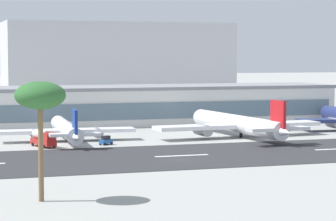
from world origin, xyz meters
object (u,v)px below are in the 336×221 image
(service_baggage_tug_1, at_px, (106,140))
(palm_tree_0, at_px, (40,97))
(airliner_navy_tail_gate_1, at_px, (67,130))
(distant_hotel_block, at_px, (118,63))
(terminal_building, at_px, (108,105))
(service_fuel_truck_0, at_px, (43,138))
(airliner_red_tail_gate_2, at_px, (241,125))

(service_baggage_tug_1, height_order, palm_tree_0, palm_tree_0)
(airliner_navy_tail_gate_1, height_order, service_baggage_tug_1, airliner_navy_tail_gate_1)
(distant_hotel_block, distance_m, airliner_navy_tail_gate_1, 153.12)
(terminal_building, relative_size, palm_tree_0, 8.20)
(terminal_building, height_order, service_fuel_truck_0, terminal_building)
(airliner_navy_tail_gate_1, relative_size, palm_tree_0, 2.47)
(terminal_building, relative_size, distant_hotel_block, 1.44)
(distant_hotel_block, relative_size, service_baggage_tug_1, 28.30)
(service_fuel_truck_0, bearing_deg, terminal_building, 132.54)
(airliner_navy_tail_gate_1, bearing_deg, airliner_red_tail_gate_2, -92.84)
(terminal_building, xyz_separation_m, airliner_navy_tail_gate_1, (-20.65, -42.01, -3.07))
(terminal_building, bearing_deg, airliner_navy_tail_gate_1, -116.17)
(distant_hotel_block, bearing_deg, service_fuel_truck_0, -110.27)
(airliner_navy_tail_gate_1, relative_size, service_baggage_tug_1, 12.33)
(terminal_building, bearing_deg, service_baggage_tug_1, -104.01)
(airliner_navy_tail_gate_1, bearing_deg, distant_hotel_block, -15.38)
(service_baggage_tug_1, bearing_deg, palm_tree_0, -141.13)
(terminal_building, xyz_separation_m, service_fuel_truck_0, (-27.92, -51.42, -3.97))
(palm_tree_0, bearing_deg, service_fuel_truck_0, 81.25)
(service_baggage_tug_1, bearing_deg, service_fuel_truck_0, 148.58)
(terminal_building, xyz_separation_m, distant_hotel_block, (28.80, 102.12, 12.03))
(terminal_building, height_order, service_baggage_tug_1, terminal_building)
(terminal_building, height_order, airliner_red_tail_gate_2, terminal_building)
(service_fuel_truck_0, relative_size, palm_tree_0, 0.50)
(terminal_building, height_order, palm_tree_0, palm_tree_0)
(service_fuel_truck_0, height_order, palm_tree_0, palm_tree_0)
(terminal_building, bearing_deg, service_fuel_truck_0, -118.50)
(distant_hotel_block, height_order, palm_tree_0, distant_hotel_block)
(distant_hotel_block, xyz_separation_m, service_baggage_tug_1, (-41.70, -153.84, -16.98))
(terminal_building, relative_size, airliner_red_tail_gate_2, 2.81)
(airliner_red_tail_gate_2, bearing_deg, service_baggage_tug_1, 92.57)
(terminal_building, relative_size, airliner_navy_tail_gate_1, 3.32)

